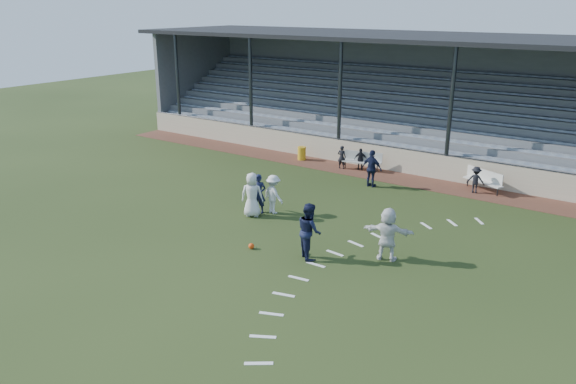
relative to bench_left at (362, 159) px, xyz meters
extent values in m
plane|color=#263516|center=(1.07, -10.78, -0.58)|extent=(90.00, 90.00, 0.00)
cube|color=#522C21|center=(1.07, -0.28, -0.57)|extent=(34.00, 2.00, 0.02)
cube|color=#C4B497|center=(1.07, 0.77, 0.02)|extent=(34.00, 0.18, 1.20)
cube|color=beige|center=(0.00, -0.12, -0.13)|extent=(2.04, 0.80, 0.06)
cube|color=beige|center=(0.00, 0.10, 0.12)|extent=(1.97, 0.47, 0.54)
cylinder|color=#2A2D31|center=(-0.83, -0.30, -0.36)|extent=(0.06, 0.06, 0.40)
cylinder|color=#2A2D31|center=(0.83, 0.05, -0.36)|extent=(0.06, 0.06, 0.40)
cube|color=beige|center=(6.14, 0.06, -0.13)|extent=(1.99, 1.18, 0.06)
cube|color=beige|center=(6.14, 0.28, 0.12)|extent=(1.85, 0.87, 0.54)
cylinder|color=#2A2D31|center=(5.36, 0.41, -0.36)|extent=(0.06, 0.06, 0.40)
cylinder|color=#2A2D31|center=(6.92, -0.28, -0.36)|extent=(0.06, 0.06, 0.40)
cylinder|color=gold|center=(-3.65, -0.14, -0.20)|extent=(0.45, 0.45, 0.72)
sphere|color=#E8420D|center=(1.37, -10.99, -0.48)|extent=(0.20, 0.20, 0.20)
imported|color=silver|center=(-0.59, -8.43, 0.32)|extent=(1.05, 0.93, 1.81)
imported|color=#131834|center=(-0.60, -7.97, 0.23)|extent=(0.70, 0.58, 1.63)
imported|color=#131834|center=(3.40, -10.40, 0.38)|extent=(1.19, 1.16, 1.93)
imported|color=silver|center=(-0.09, -7.66, 0.22)|extent=(1.16, 0.85, 1.62)
imported|color=#131834|center=(1.64, -2.22, 0.30)|extent=(1.07, 0.51, 1.76)
imported|color=silver|center=(5.65, -9.06, 0.33)|extent=(1.79, 0.98, 1.84)
imported|color=black|center=(-0.99, -0.40, 0.04)|extent=(0.49, 0.36, 1.22)
imported|color=black|center=(-0.07, -0.07, 0.00)|extent=(0.72, 0.51, 1.13)
imported|color=black|center=(5.94, -0.39, 0.05)|extent=(0.84, 0.54, 1.22)
cube|color=slate|center=(1.07, 1.32, 0.02)|extent=(34.00, 0.80, 1.20)
cube|color=gray|center=(1.07, 1.42, 0.67)|extent=(33.00, 0.28, 0.10)
cube|color=slate|center=(1.07, 2.12, 0.22)|extent=(34.00, 0.80, 1.60)
cube|color=gray|center=(1.07, 2.22, 1.07)|extent=(33.00, 0.28, 0.10)
cube|color=slate|center=(1.07, 2.92, 0.42)|extent=(34.00, 0.80, 2.00)
cube|color=gray|center=(1.07, 3.02, 1.47)|extent=(33.00, 0.28, 0.10)
cube|color=slate|center=(1.07, 3.72, 0.62)|extent=(34.00, 0.80, 2.40)
cube|color=gray|center=(1.07, 3.82, 1.87)|extent=(33.00, 0.28, 0.10)
cube|color=slate|center=(1.07, 4.52, 0.82)|extent=(34.00, 0.80, 2.80)
cube|color=gray|center=(1.07, 4.62, 2.27)|extent=(33.00, 0.28, 0.10)
cube|color=slate|center=(1.07, 5.32, 1.02)|extent=(34.00, 0.80, 3.20)
cube|color=gray|center=(1.07, 5.42, 2.67)|extent=(33.00, 0.28, 0.10)
cube|color=slate|center=(1.07, 6.12, 1.22)|extent=(34.00, 0.80, 3.60)
cube|color=gray|center=(1.07, 6.22, 3.07)|extent=(33.00, 0.28, 0.10)
cube|color=slate|center=(1.07, 6.92, 1.42)|extent=(34.00, 0.80, 4.00)
cube|color=gray|center=(1.07, 7.02, 3.47)|extent=(33.00, 0.28, 0.10)
cube|color=slate|center=(1.07, 7.72, 1.62)|extent=(34.00, 0.80, 4.40)
cube|color=gray|center=(1.07, 7.82, 3.87)|extent=(33.00, 0.28, 0.10)
cube|color=slate|center=(1.07, 8.32, 2.62)|extent=(34.00, 0.40, 6.40)
cube|color=slate|center=(-15.78, 4.72, 2.62)|extent=(0.30, 7.80, 6.40)
cube|color=black|center=(1.07, 4.42, 5.92)|extent=(34.60, 9.00, 0.22)
cylinder|color=#2A2D31|center=(-13.93, 0.87, 2.67)|extent=(0.20, 0.20, 6.50)
cylinder|color=#2A2D31|center=(-7.93, 0.87, 2.67)|extent=(0.20, 0.20, 6.50)
cylinder|color=#2A2D31|center=(-1.93, 0.87, 2.67)|extent=(0.20, 0.20, 6.50)
cylinder|color=#2A2D31|center=(4.07, 0.87, 2.67)|extent=(0.20, 0.20, 6.50)
cylinder|color=#2A2D31|center=(1.07, 0.77, 0.67)|extent=(34.00, 0.05, 0.05)
cube|color=white|center=(7.19, -3.77, -0.58)|extent=(0.54, 0.61, 0.01)
cube|color=white|center=(6.36, -4.56, -0.58)|extent=(0.59, 0.56, 0.01)
cube|color=white|center=(5.64, -5.44, -0.58)|extent=(0.64, 0.51, 0.01)
cube|color=white|center=(5.03, -6.40, -0.58)|extent=(0.67, 0.44, 0.01)
cube|color=white|center=(4.55, -7.44, -0.58)|extent=(0.70, 0.37, 0.01)
cube|color=white|center=(4.20, -8.52, -0.58)|extent=(0.71, 0.29, 0.01)
cube|color=white|center=(3.99, -9.64, -0.58)|extent=(0.71, 0.21, 0.01)
cube|color=white|center=(3.92, -10.78, -0.58)|extent=(0.70, 0.12, 0.01)
cube|color=white|center=(3.99, -11.92, -0.58)|extent=(0.71, 0.21, 0.01)
cube|color=white|center=(4.20, -13.04, -0.58)|extent=(0.71, 0.29, 0.01)
cube|color=white|center=(4.55, -14.12, -0.58)|extent=(0.70, 0.37, 0.01)
cube|color=white|center=(5.03, -15.16, -0.58)|extent=(0.67, 0.44, 0.01)
cube|color=white|center=(5.64, -16.12, -0.58)|extent=(0.64, 0.51, 0.01)
camera|label=1|loc=(12.73, -25.12, 7.63)|focal=35.00mm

